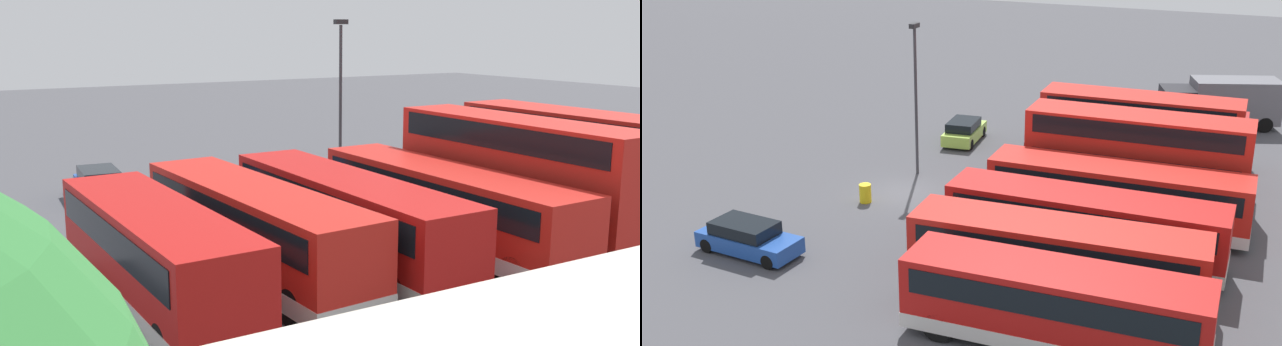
{
  "view_description": "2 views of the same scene",
  "coord_description": "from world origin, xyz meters",
  "views": [
    {
      "loc": [
        16.43,
        30.62,
        7.87
      ],
      "look_at": [
        -0.41,
        1.51,
        1.1
      ],
      "focal_mm": 40.54,
      "sensor_mm": 36.0,
      "label": 1
    },
    {
      "loc": [
        32.9,
        17.35,
        14.84
      ],
      "look_at": [
        0.26,
        3.36,
        1.68
      ],
      "focal_mm": 43.22,
      "sensor_mm": 36.0,
      "label": 2
    }
  ],
  "objects": [
    {
      "name": "bus_double_decker_second",
      "position": [
        -7.26,
        10.54,
        2.45
      ],
      "size": [
        2.91,
        10.64,
        4.55
      ],
      "color": "red",
      "rests_on": "ground"
    },
    {
      "name": "bus_single_deck_seventh",
      "position": [
        10.67,
        11.22,
        1.62
      ],
      "size": [
        2.92,
        10.57,
        2.95
      ],
      "color": "#B71411",
      "rests_on": "ground"
    },
    {
      "name": "car_hatchback_silver",
      "position": [
        8.86,
        -2.99,
        0.7
      ],
      "size": [
        2.14,
        4.71,
        1.43
      ],
      "color": "#1E479E",
      "rests_on": "ground"
    },
    {
      "name": "car_small_green",
      "position": [
        -9.11,
        -0.5,
        0.7
      ],
      "size": [
        4.14,
        2.22,
        1.43
      ],
      "color": "#A5D14C",
      "rests_on": "ground"
    },
    {
      "name": "bus_single_deck_near_end",
      "position": [
        -10.75,
        10.46,
        1.62
      ],
      "size": [
        2.98,
        10.91,
        2.95
      ],
      "color": "#A51919",
      "rests_on": "ground"
    },
    {
      "name": "box_truck_blue",
      "position": [
        -18.74,
        13.75,
        1.71
      ],
      "size": [
        4.94,
        7.9,
        3.2
      ],
      "color": "#595960",
      "rests_on": "ground"
    },
    {
      "name": "ground_plane",
      "position": [
        0.0,
        0.0,
        0.0
      ],
      "size": [
        140.0,
        140.0,
        0.0
      ],
      "primitive_type": "plane",
      "color": "#47474C"
    },
    {
      "name": "lamp_post_tall",
      "position": [
        -2.88,
        -0.66,
        4.83
      ],
      "size": [
        0.7,
        0.3,
        8.29
      ],
      "color": "#38383D",
      "rests_on": "ground"
    },
    {
      "name": "bus_double_decker_third",
      "position": [
        -3.51,
        11.11,
        2.45
      ],
      "size": [
        2.89,
        10.92,
        4.55
      ],
      "color": "red",
      "rests_on": "ground"
    },
    {
      "name": "bus_single_deck_sixth",
      "position": [
        7.11,
        10.23,
        1.62
      ],
      "size": [
        3.28,
        11.58,
        2.95
      ],
      "color": "red",
      "rests_on": "ground"
    },
    {
      "name": "waste_bin_yellow",
      "position": [
        1.87,
        -1.23,
        0.47
      ],
      "size": [
        0.6,
        0.6,
        0.95
      ],
      "primitive_type": "cylinder",
      "color": "yellow",
      "rests_on": "ground"
    },
    {
      "name": "bus_single_deck_fifth",
      "position": [
        3.77,
        10.45,
        1.62
      ],
      "size": [
        2.76,
        11.78,
        2.95
      ],
      "color": "#B71411",
      "rests_on": "ground"
    },
    {
      "name": "bus_single_deck_fourth",
      "position": [
        -0.16,
        10.96,
        1.62
      ],
      "size": [
        2.9,
        11.99,
        2.95
      ],
      "color": "red",
      "rests_on": "ground"
    }
  ]
}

